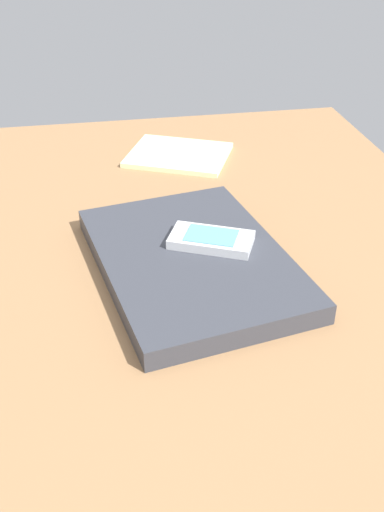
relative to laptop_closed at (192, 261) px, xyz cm
name	(u,v)px	position (x,y,z in cm)	size (l,w,h in cm)	color
desk_surface	(191,316)	(6.87, -1.41, -2.75)	(120.00, 80.00, 3.00)	olive
laptop_closed	(192,261)	(0.00, 0.00, 0.00)	(30.10, 21.09, 2.49)	#33353D
cell_phone_on_laptop	(211,240)	(-1.51, 2.65, 1.86)	(8.87, 11.18, 1.30)	silver
notepad	(179,155)	(-33.75, 3.81, -0.85)	(13.07, 16.10, 0.80)	#F2EDB2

